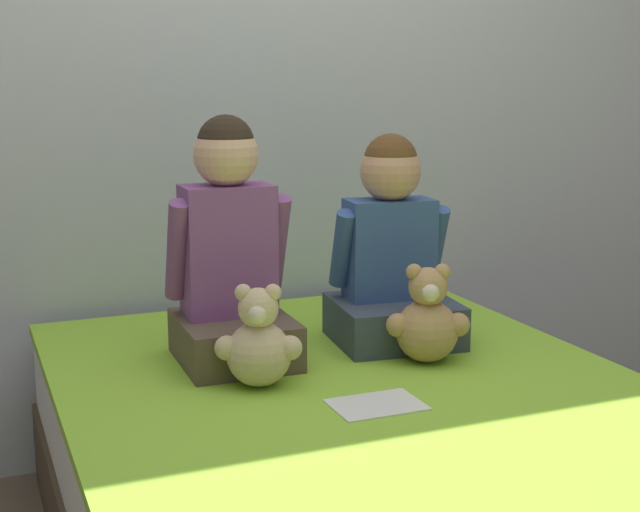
{
  "coord_description": "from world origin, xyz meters",
  "views": [
    {
      "loc": [
        -0.88,
        -1.82,
        1.26
      ],
      "look_at": [
        0.0,
        0.33,
        0.79
      ],
      "focal_mm": 50.0,
      "sensor_mm": 36.0,
      "label": 1
    }
  ],
  "objects_px": {
    "bed": "(371,496)",
    "sign_card": "(377,405)",
    "teddy_bear_held_by_left_child": "(259,344)",
    "teddy_bear_held_by_right_child": "(427,321)",
    "child_on_left": "(230,256)",
    "child_on_right": "(391,255)"
  },
  "relations": [
    {
      "from": "bed",
      "to": "sign_card",
      "type": "xyz_separation_m",
      "value": [
        -0.02,
        -0.06,
        0.26
      ]
    },
    {
      "from": "teddy_bear_held_by_left_child",
      "to": "teddy_bear_held_by_right_child",
      "type": "distance_m",
      "value": 0.48
    },
    {
      "from": "child_on_left",
      "to": "child_on_right",
      "type": "height_order",
      "value": "child_on_left"
    },
    {
      "from": "bed",
      "to": "teddy_bear_held_by_right_child",
      "type": "xyz_separation_m",
      "value": [
        0.25,
        0.18,
        0.37
      ]
    },
    {
      "from": "child_on_right",
      "to": "teddy_bear_held_by_left_child",
      "type": "distance_m",
      "value": 0.55
    },
    {
      "from": "teddy_bear_held_by_left_child",
      "to": "sign_card",
      "type": "relative_size",
      "value": 1.22
    },
    {
      "from": "teddy_bear_held_by_left_child",
      "to": "sign_card",
      "type": "bearing_deg",
      "value": -26.38
    },
    {
      "from": "teddy_bear_held_by_right_child",
      "to": "sign_card",
      "type": "height_order",
      "value": "teddy_bear_held_by_right_child"
    },
    {
      "from": "child_on_left",
      "to": "teddy_bear_held_by_left_child",
      "type": "relative_size",
      "value": 2.54
    },
    {
      "from": "teddy_bear_held_by_right_child",
      "to": "sign_card",
      "type": "relative_size",
      "value": 1.27
    },
    {
      "from": "teddy_bear_held_by_right_child",
      "to": "child_on_right",
      "type": "bearing_deg",
      "value": 109.7
    },
    {
      "from": "teddy_bear_held_by_right_child",
      "to": "sign_card",
      "type": "distance_m",
      "value": 0.38
    },
    {
      "from": "bed",
      "to": "teddy_bear_held_by_right_child",
      "type": "height_order",
      "value": "teddy_bear_held_by_right_child"
    },
    {
      "from": "bed",
      "to": "teddy_bear_held_by_right_child",
      "type": "bearing_deg",
      "value": 36.32
    },
    {
      "from": "child_on_left",
      "to": "teddy_bear_held_by_right_child",
      "type": "distance_m",
      "value": 0.55
    },
    {
      "from": "bed",
      "to": "child_on_right",
      "type": "relative_size",
      "value": 3.28
    },
    {
      "from": "child_on_left",
      "to": "teddy_bear_held_by_left_child",
      "type": "distance_m",
      "value": 0.3
    },
    {
      "from": "child_on_right",
      "to": "teddy_bear_held_by_right_child",
      "type": "distance_m",
      "value": 0.26
    },
    {
      "from": "bed",
      "to": "child_on_left",
      "type": "bearing_deg",
      "value": 118.75
    },
    {
      "from": "child_on_left",
      "to": "sign_card",
      "type": "bearing_deg",
      "value": -65.15
    },
    {
      "from": "bed",
      "to": "child_on_left",
      "type": "distance_m",
      "value": 0.71
    },
    {
      "from": "bed",
      "to": "teddy_bear_held_by_left_child",
      "type": "relative_size",
      "value": 7.58
    }
  ]
}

